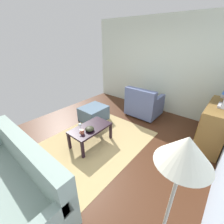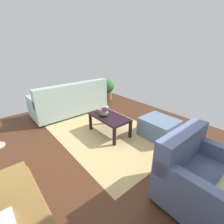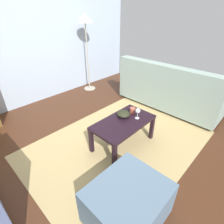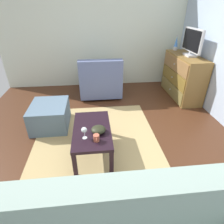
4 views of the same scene
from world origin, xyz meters
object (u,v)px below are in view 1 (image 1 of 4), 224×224
ottoman (94,114)px  bowl_decorative (90,129)px  wine_glass (80,125)px  couch_large (14,181)px  armchair (144,104)px  standing_lamp (180,171)px  coffee_table (90,129)px  dresser (214,125)px  mug (82,132)px

ottoman → bowl_decorative: bearing=42.9°
wine_glass → couch_large: bearing=8.9°
bowl_decorative → armchair: (-2.02, 0.13, -0.09)m
standing_lamp → coffee_table: bearing=-117.2°
dresser → armchair: dresser is taller
wine_glass → couch_large: size_ratio=0.08×
mug → standing_lamp: 2.29m
bowl_decorative → mug: bearing=-11.0°
armchair → couch_large: bearing=-1.5°
ottoman → armchair: bearing=141.3°
couch_large → armchair: (-3.48, 0.09, 0.02)m
couch_large → ottoman: 2.47m
ottoman → standing_lamp: bearing=56.5°
dresser → armchair: bearing=-97.0°
dresser → armchair: 1.83m
couch_large → standing_lamp: bearing=106.0°
mug → standing_lamp: size_ratio=0.07×
couch_large → ottoman: (-2.32, -0.84, -0.14)m
standing_lamp → mug: bearing=-111.3°
ottoman → standing_lamp: (1.79, 2.70, 1.24)m
mug → armchair: (-2.19, 0.16, -0.10)m
ottoman → standing_lamp: size_ratio=0.42×
dresser → wine_glass: dresser is taller
bowl_decorative → armchair: size_ratio=0.21×
couch_large → wine_glass: bearing=-171.1°
dresser → mug: dresser is taller
wine_glass → standing_lamp: size_ratio=0.09×
coffee_table → mug: bearing=11.2°
mug → couch_large: size_ratio=0.06×
couch_large → standing_lamp: size_ratio=1.20×
coffee_table → wine_glass: size_ratio=5.68×
ottoman → standing_lamp: 3.46m
couch_large → standing_lamp: 2.22m
dresser → armchair: (-0.22, -1.81, -0.10)m
wine_glass → couch_large: couch_large is taller
dresser → wine_glass: size_ratio=7.91×
mug → standing_lamp: standing_lamp is taller
wine_glass → standing_lamp: standing_lamp is taller
couch_large → dresser: bearing=149.7°
armchair → coffee_table: bearing=-6.4°
bowl_decorative → standing_lamp: 2.33m
ottoman → standing_lamp: standing_lamp is taller
coffee_table → ottoman: coffee_table is taller
dresser → armchair: size_ratio=1.37×
armchair → ottoman: bearing=-38.7°
coffee_table → wine_glass: wine_glass is taller
couch_large → armchair: 3.48m
standing_lamp → wine_glass: bearing=-111.7°
bowl_decorative → wine_glass: bearing=-60.0°
wine_glass → armchair: bearing=171.8°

